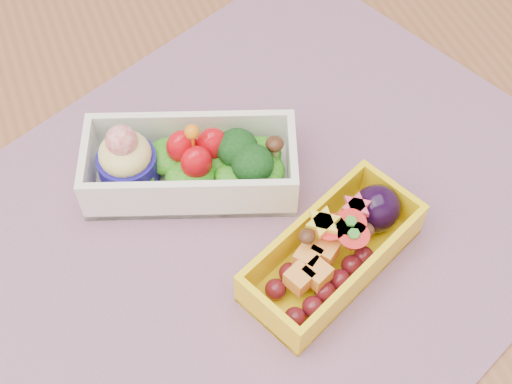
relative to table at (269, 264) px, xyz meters
name	(u,v)px	position (x,y,z in m)	size (l,w,h in m)	color
table	(269,264)	(0.00, 0.00, 0.00)	(1.20, 0.80, 0.75)	brown
placemat	(250,224)	(-0.02, -0.01, 0.10)	(0.57, 0.43, 0.00)	#A47190
bento_white	(189,164)	(-0.05, 0.05, 0.13)	(0.20, 0.14, 0.08)	white
bento_yellow	(336,250)	(0.03, -0.07, 0.12)	(0.17, 0.12, 0.05)	yellow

